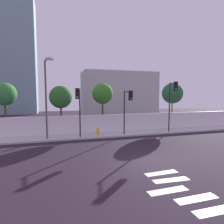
% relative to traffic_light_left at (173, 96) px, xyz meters
% --- Properties ---
extents(ground_plane, '(80.00, 80.00, 0.00)m').
position_rel_traffic_light_left_xyz_m(ground_plane, '(-5.74, -6.77, -3.90)').
color(ground_plane, '#261B28').
extents(sidewalk, '(36.00, 2.40, 0.15)m').
position_rel_traffic_light_left_xyz_m(sidewalk, '(-5.74, 1.43, -3.83)').
color(sidewalk, '#B5B5B5').
rests_on(sidewalk, ground).
extents(perimeter_wall, '(36.00, 0.18, 1.80)m').
position_rel_traffic_light_left_xyz_m(perimeter_wall, '(-5.74, 2.72, -2.85)').
color(perimeter_wall, silver).
rests_on(perimeter_wall, sidewalk).
extents(crosswalk_marking, '(3.70, 4.75, 0.01)m').
position_rel_traffic_light_left_xyz_m(crosswalk_marking, '(-6.09, -10.44, -3.90)').
color(crosswalk_marking, silver).
rests_on(crosswalk_marking, ground).
extents(traffic_light_left, '(0.59, 1.77, 5.15)m').
position_rel_traffic_light_left_xyz_m(traffic_light_left, '(0.00, 0.00, 0.00)').
color(traffic_light_left, black).
rests_on(traffic_light_left, sidewalk).
extents(traffic_light_center, '(0.60, 1.67, 4.43)m').
position_rel_traffic_light_left_xyz_m(traffic_light_center, '(-9.40, 0.00, -0.49)').
color(traffic_light_center, black).
rests_on(traffic_light_center, sidewalk).
extents(traffic_light_right, '(0.40, 1.49, 4.27)m').
position_rel_traffic_light_left_xyz_m(traffic_light_right, '(-4.79, 0.09, -0.61)').
color(traffic_light_right, black).
rests_on(traffic_light_right, sidewalk).
extents(street_lamp_curbside, '(0.80, 2.05, 6.81)m').
position_rel_traffic_light_left_xyz_m(street_lamp_curbside, '(-12.05, 0.72, 0.29)').
color(street_lamp_curbside, '#4C4C51').
rests_on(street_lamp_curbside, sidewalk).
extents(fire_hydrant, '(0.44, 0.26, 0.79)m').
position_rel_traffic_light_left_xyz_m(fire_hydrant, '(-7.51, 0.95, -3.33)').
color(fire_hydrant, gold).
rests_on(fire_hydrant, sidewalk).
extents(roadside_tree_leftmost, '(2.21, 2.21, 5.23)m').
position_rel_traffic_light_left_xyz_m(roadside_tree_leftmost, '(-16.01, 3.96, 0.18)').
color(roadside_tree_leftmost, brown).
rests_on(roadside_tree_leftmost, ground).
extents(roadside_tree_midleft, '(2.35, 2.35, 4.98)m').
position_rel_traffic_light_left_xyz_m(roadside_tree_midleft, '(-10.78, 3.96, -0.11)').
color(roadside_tree_midleft, brown).
rests_on(roadside_tree_midleft, ground).
extents(roadside_tree_midright, '(2.32, 2.32, 5.33)m').
position_rel_traffic_light_left_xyz_m(roadside_tree_midright, '(-6.28, 3.96, 0.24)').
color(roadside_tree_midright, brown).
rests_on(roadside_tree_midright, ground).
extents(roadside_tree_rightmost, '(2.56, 2.56, 5.51)m').
position_rel_traffic_light_left_xyz_m(roadside_tree_rightmost, '(2.66, 3.96, 0.32)').
color(roadside_tree_rightmost, brown).
rests_on(roadside_tree_rightmost, ground).
extents(low_building_distant, '(13.23, 6.00, 8.14)m').
position_rel_traffic_light_left_xyz_m(low_building_distant, '(-0.06, 16.72, 0.17)').
color(low_building_distant, '#AEAEAE').
rests_on(low_building_distant, ground).
extents(tower_on_skyline, '(7.83, 5.00, 24.06)m').
position_rel_traffic_light_left_xyz_m(tower_on_skyline, '(-18.98, 28.72, 8.13)').
color(tower_on_skyline, '#72919D').
rests_on(tower_on_skyline, ground).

